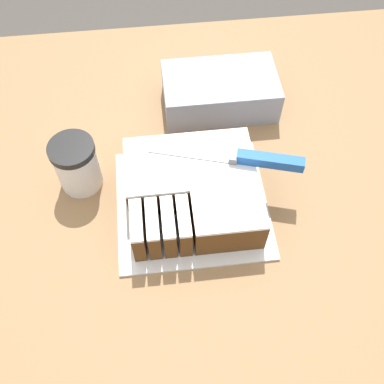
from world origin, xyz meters
The scene contains 7 objects.
ground_plane centered at (0.00, 0.00, 0.00)m, with size 8.00×8.00×0.00m, color #4C4742.
countertop centered at (0.00, 0.00, 0.47)m, with size 1.40×1.10×0.94m.
cake_board centered at (0.04, -0.03, 0.95)m, with size 0.30×0.28×0.01m.
cake centered at (0.04, -0.02, 0.99)m, with size 0.25×0.23×0.08m.
knife centered at (0.16, 0.00, 1.04)m, with size 0.29×0.11×0.02m.
coffee_cup centered at (-0.18, 0.06, 1.00)m, with size 0.09×0.09×0.12m.
storage_box centered at (0.13, 0.24, 0.99)m, with size 0.26×0.15×0.08m.
Camera 1 is at (-0.02, -0.49, 1.72)m, focal length 42.00 mm.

